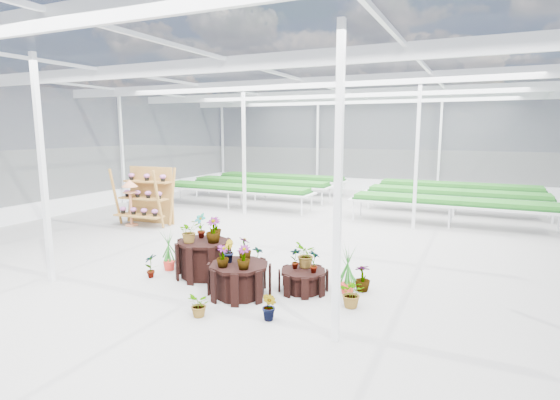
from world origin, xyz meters
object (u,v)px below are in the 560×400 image
at_px(plinth_mid, 239,280).
at_px(shelf_rack, 144,197).
at_px(bird_table, 131,203).
at_px(plinth_tall, 204,259).
at_px(plinth_low, 303,280).

xyz_separation_m(plinth_mid, shelf_rack, (-5.81, 3.99, 0.63)).
bearing_deg(plinth_mid, bird_table, 148.83).
relative_size(plinth_tall, bird_table, 0.75).
distance_m(plinth_tall, plinth_low, 2.21).
distance_m(plinth_mid, shelf_rack, 7.08).
xyz_separation_m(plinth_tall, shelf_rack, (-4.61, 3.39, 0.55)).
distance_m(plinth_tall, shelf_rack, 5.75).
height_order(plinth_mid, bird_table, bird_table).
distance_m(plinth_low, shelf_rack, 7.60).
distance_m(plinth_low, bird_table, 7.72).
distance_m(plinth_mid, bird_table, 7.14).
height_order(plinth_tall, shelf_rack, shelf_rack).
xyz_separation_m(plinth_low, shelf_rack, (-6.81, 3.29, 0.73)).
bearing_deg(bird_table, plinth_low, -31.01).
bearing_deg(shelf_rack, bird_table, -136.62).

